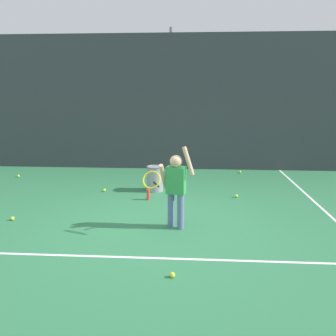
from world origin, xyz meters
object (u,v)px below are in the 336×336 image
object	(u,v)px
ball_hopper	(155,178)
tennis_ball_8	(172,275)
tennis_ball_5	(240,172)
tennis_ball_6	(18,176)
tennis_ball_0	(236,196)
tennis_player	(175,185)
tennis_ball_1	(12,218)
tennis_ball_4	(104,190)
water_bottle	(148,195)

from	to	relation	value
ball_hopper	tennis_ball_8	bearing A→B (deg)	-81.06
tennis_ball_5	tennis_ball_6	distance (m)	5.88
tennis_ball_0	tennis_ball_5	world-z (taller)	same
tennis_player	tennis_ball_0	distance (m)	2.24
tennis_ball_8	tennis_ball_1	bearing A→B (deg)	148.96
tennis_ball_0	tennis_ball_8	xyz separation A→B (m)	(-1.17, -3.33, 0.00)
ball_hopper	tennis_ball_4	bearing A→B (deg)	-172.47
tennis_ball_4	tennis_ball_8	xyz separation A→B (m)	(1.71, -3.59, 0.00)
tennis_player	ball_hopper	xyz separation A→B (m)	(-0.54, 2.16, -0.44)
ball_hopper	tennis_ball_5	world-z (taller)	ball_hopper
tennis_ball_1	tennis_ball_4	size ratio (longest dim) A/B	1.00
tennis_player	tennis_ball_8	size ratio (longest dim) A/B	20.46
ball_hopper	tennis_ball_8	size ratio (longest dim) A/B	8.52
water_bottle	tennis_player	bearing A→B (deg)	-67.32
tennis_ball_5	water_bottle	bearing A→B (deg)	-130.80
tennis_ball_5	tennis_ball_8	world-z (taller)	same
tennis_ball_0	tennis_ball_8	world-z (taller)	same
tennis_player	tennis_ball_6	world-z (taller)	tennis_player
tennis_ball_6	tennis_ball_8	size ratio (longest dim) A/B	1.00
ball_hopper	water_bottle	xyz separation A→B (m)	(-0.07, -0.68, -0.18)
tennis_ball_0	tennis_ball_5	bearing A→B (deg)	80.64
ball_hopper	tennis_ball_6	world-z (taller)	ball_hopper
tennis_ball_0	tennis_ball_5	size ratio (longest dim) A/B	1.00
tennis_ball_0	tennis_ball_1	world-z (taller)	same
ball_hopper	tennis_ball_0	xyz separation A→B (m)	(1.76, -0.41, -0.26)
tennis_ball_6	tennis_ball_1	bearing A→B (deg)	-65.23
tennis_player	tennis_ball_8	world-z (taller)	tennis_player
tennis_ball_0	tennis_ball_6	size ratio (longest dim) A/B	1.00
tennis_ball_8	tennis_ball_0	bearing A→B (deg)	70.61
tennis_ball_5	tennis_ball_8	bearing A→B (deg)	-105.42
water_bottle	tennis_ball_5	bearing A→B (deg)	49.20
tennis_ball_8	water_bottle	bearing A→B (deg)	102.23
ball_hopper	tennis_ball_8	world-z (taller)	ball_hopper
tennis_player	ball_hopper	size ratio (longest dim) A/B	2.40
tennis_ball_0	tennis_ball_6	world-z (taller)	same
water_bottle	tennis_ball_0	size ratio (longest dim) A/B	3.33
tennis_ball_1	tennis_ball_6	bearing A→B (deg)	114.77
tennis_player	tennis_ball_5	size ratio (longest dim) A/B	20.46
tennis_ball_1	tennis_ball_8	world-z (taller)	same
tennis_ball_4	tennis_ball_5	world-z (taller)	same
tennis_ball_6	tennis_player	bearing A→B (deg)	-36.98
tennis_player	water_bottle	size ratio (longest dim) A/B	6.14
tennis_ball_4	tennis_ball_8	world-z (taller)	same
tennis_ball_0	tennis_ball_1	bearing A→B (deg)	-158.35
water_bottle	ball_hopper	bearing A→B (deg)	83.85
ball_hopper	tennis_ball_6	xyz separation A→B (m)	(-3.68, 1.02, -0.26)
tennis_ball_0	tennis_ball_4	distance (m)	2.90
tennis_ball_0	tennis_ball_8	size ratio (longest dim) A/B	1.00
tennis_ball_8	tennis_player	bearing A→B (deg)	91.65
tennis_ball_1	tennis_player	bearing A→B (deg)	-3.00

